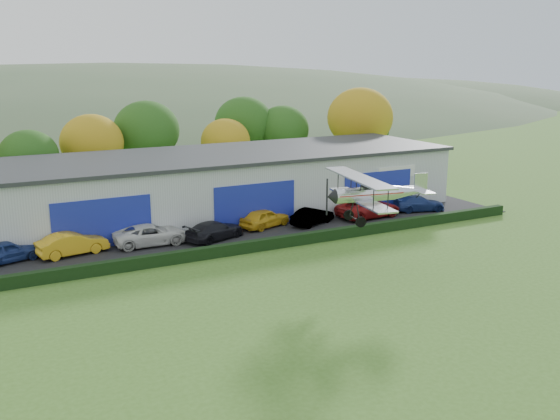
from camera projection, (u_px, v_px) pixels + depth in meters
name	position (u px, v px, depth m)	size (l,w,h in m)	color
ground	(360.00, 350.00, 28.86)	(300.00, 300.00, 0.00)	#406821
apron	(237.00, 233.00, 48.32)	(48.00, 9.00, 0.05)	black
hedge	(264.00, 244.00, 44.09)	(46.00, 0.60, 0.80)	black
hangar	(226.00, 183.00, 54.62)	(40.60, 12.60, 5.30)	#B2B7BC
tree_belt	(139.00, 136.00, 62.98)	(75.70, 13.22, 10.12)	#3D2614
distant_hills	(13.00, 171.00, 150.74)	(430.00, 196.00, 56.00)	#4C6642
car_0	(6.00, 252.00, 41.12)	(1.76, 4.36, 1.49)	navy
car_1	(72.00, 244.00, 42.73)	(1.67, 4.78, 1.57)	gold
car_2	(151.00, 235.00, 45.11)	(2.49, 5.39, 1.50)	silver
car_3	(215.00, 230.00, 46.41)	(1.97, 4.85, 1.41)	black
car_4	(265.00, 218.00, 49.85)	(1.79, 4.45, 1.51)	gold
car_5	(312.00, 216.00, 50.67)	(1.46, 4.18, 1.38)	gray
car_6	(368.00, 208.00, 53.04)	(2.67, 5.80, 1.61)	maroon
car_7	(419.00, 203.00, 55.29)	(1.89, 4.65, 1.35)	navy
biplane	(373.00, 192.00, 38.54)	(6.92, 7.91, 2.94)	silver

